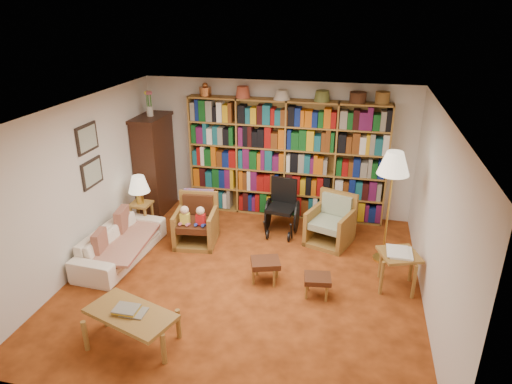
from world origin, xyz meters
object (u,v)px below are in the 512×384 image
(footstool_a, at_px, (265,264))
(footstool_b, at_px, (318,280))
(sofa, at_px, (121,244))
(armchair_sage, at_px, (330,224))
(wheelchair, at_px, (282,208))
(side_table_lamp, at_px, (141,211))
(side_table_papers, at_px, (399,259))
(armchair_leather, at_px, (197,222))
(coffee_table, at_px, (131,316))
(floor_lamp, at_px, (393,168))

(footstool_a, bearing_deg, footstool_b, -14.10)
(sofa, xyz_separation_m, armchair_sage, (3.18, 1.32, 0.06))
(sofa, xyz_separation_m, wheelchair, (2.32, 1.51, 0.17))
(side_table_lamp, relative_size, side_table_papers, 0.82)
(sofa, bearing_deg, armchair_leather, -47.39)
(side_table_lamp, height_order, coffee_table, side_table_lamp)
(footstool_a, bearing_deg, coffee_table, -127.55)
(side_table_lamp, bearing_deg, sofa, -84.08)
(wheelchair, bearing_deg, floor_lamp, -20.23)
(side_table_lamp, bearing_deg, footstool_a, -24.05)
(armchair_leather, distance_m, armchair_sage, 2.24)
(sofa, xyz_separation_m, side_table_lamp, (-0.10, 0.96, 0.12))
(armchair_sage, relative_size, footstool_a, 1.82)
(wheelchair, distance_m, footstool_b, 2.02)
(armchair_leather, bearing_deg, footstool_a, -34.62)
(wheelchair, height_order, coffee_table, wheelchair)
(floor_lamp, height_order, side_table_papers, floor_lamp)
(armchair_leather, xyz_separation_m, footstool_a, (1.36, -0.94, -0.07))
(sofa, xyz_separation_m, armchair_leather, (0.99, 0.81, 0.09))
(floor_lamp, xyz_separation_m, footstool_b, (-0.92, -1.20, -1.29))
(footstool_b, bearing_deg, floor_lamp, 52.56)
(wheelchair, distance_m, floor_lamp, 2.15)
(footstool_a, xyz_separation_m, coffee_table, (-1.26, -1.64, 0.11))
(armchair_leather, xyz_separation_m, side_table_papers, (3.21, -0.69, 0.12))
(armchair_sage, bearing_deg, wheelchair, 167.18)
(side_table_lamp, xyz_separation_m, side_table_papers, (4.30, -0.84, 0.09))
(armchair_leather, height_order, side_table_papers, armchair_leather)
(armchair_leather, relative_size, footstool_b, 2.10)
(side_table_lamp, xyz_separation_m, armchair_sage, (3.28, 0.35, -0.06))
(coffee_table, bearing_deg, armchair_leather, 92.29)
(armchair_sage, xyz_separation_m, footstool_b, (-0.05, -1.64, -0.07))
(side_table_papers, height_order, footstool_a, side_table_papers)
(footstool_a, bearing_deg, floor_lamp, 30.81)
(side_table_papers, height_order, footstool_b, side_table_papers)
(coffee_table, bearing_deg, floor_lamp, 41.91)
(armchair_sage, xyz_separation_m, footstool_a, (-0.82, -1.45, -0.04))
(wheelchair, relative_size, footstool_a, 1.92)
(armchair_leather, relative_size, wheelchair, 0.89)
(armchair_leather, xyz_separation_m, wheelchair, (1.33, 0.70, 0.08))
(footstool_a, distance_m, footstool_b, 0.79)
(floor_lamp, distance_m, side_table_papers, 1.32)
(side_table_lamp, bearing_deg, wheelchair, 12.75)
(armchair_sage, bearing_deg, side_table_papers, -49.33)
(sofa, distance_m, footstool_a, 2.36)
(floor_lamp, bearing_deg, wheelchair, 159.77)
(armchair_leather, bearing_deg, armchair_sage, 13.08)
(coffee_table, bearing_deg, footstool_a, 52.45)
(wheelchair, xyz_separation_m, footstool_a, (0.04, -1.64, -0.15))
(side_table_lamp, distance_m, side_table_papers, 4.38)
(footstool_b, bearing_deg, armchair_sage, 88.31)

